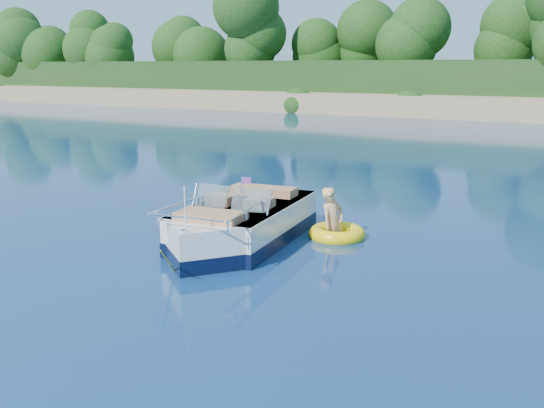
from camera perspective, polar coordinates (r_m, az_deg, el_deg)
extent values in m
plane|color=#0A1948|center=(10.70, -10.58, -6.71)|extent=(160.00, 160.00, 0.00)
cube|color=#927755|center=(46.24, 21.46, 8.19)|extent=(170.00, 8.00, 2.00)
cylinder|color=#302010|center=(70.91, -17.57, 11.74)|extent=(0.44, 0.44, 2.80)
sphere|color=black|center=(70.94, -17.72, 13.89)|extent=(4.62, 4.62, 4.62)
cylinder|color=#302010|center=(54.07, 2.50, 12.36)|extent=(0.44, 0.44, 3.20)
sphere|color=black|center=(54.13, 2.53, 15.58)|extent=(5.28, 5.28, 5.28)
cylinder|color=#302010|center=(50.10, 22.41, 11.62)|extent=(0.44, 0.44, 3.60)
sphere|color=black|center=(50.20, 22.76, 15.52)|extent=(5.94, 5.94, 5.94)
cube|color=silver|center=(12.64, -2.50, -2.10)|extent=(2.26, 3.72, 0.98)
cube|color=silver|center=(11.21, -6.17, -4.12)|extent=(1.85, 1.85, 0.98)
cube|color=black|center=(12.67, -2.50, -2.69)|extent=(2.29, 3.76, 0.28)
cube|color=black|center=(11.25, -6.15, -4.77)|extent=(1.89, 1.89, 0.28)
cube|color=#A47B57|center=(12.82, -1.98, -0.61)|extent=(1.77, 2.62, 0.09)
cube|color=silver|center=(12.53, -2.52, -0.05)|extent=(2.30, 3.72, 0.06)
cube|color=black|center=(14.35, 0.80, -0.10)|extent=(0.55, 0.38, 0.84)
cube|color=#8C9EA5|center=(12.09, -5.66, 0.73)|extent=(0.73, 0.26, 0.45)
cube|color=#8C9EA5|center=(11.72, -2.05, 0.40)|extent=(0.77, 0.42, 0.45)
cube|color=#B97B55|center=(12.50, -4.72, 0.02)|extent=(0.57, 0.57, 0.37)
cube|color=#B97B55|center=(12.14, -1.21, -0.32)|extent=(0.57, 0.57, 0.37)
cube|color=#B97B55|center=(13.35, -0.81, 0.89)|extent=(1.51, 0.68, 0.35)
cube|color=#B97B55|center=(11.23, -5.79, -1.57)|extent=(1.30, 0.84, 0.32)
cylinder|color=silver|center=(10.39, -8.18, -0.47)|extent=(0.03, 0.03, 0.79)
cube|color=red|center=(11.68, -2.44, 2.22)|extent=(0.21, 0.04, 0.13)
cube|color=silver|center=(10.44, -8.24, -2.49)|extent=(0.10, 0.07, 0.05)
cylinder|color=gold|center=(10.38, -9.76, -5.38)|extent=(0.47, 0.91, 0.71)
torus|color=yellow|center=(12.90, 6.12, -2.80)|extent=(1.59, 1.59, 0.32)
torus|color=red|center=(12.89, 6.12, -2.73)|extent=(1.30, 1.30, 0.10)
imported|color=tan|center=(12.92, 5.80, -3.12)|extent=(0.61, 0.97, 1.76)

